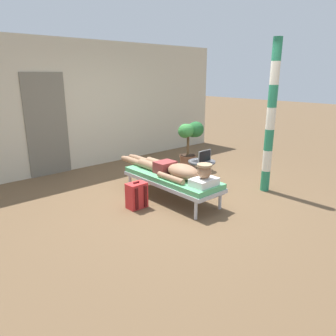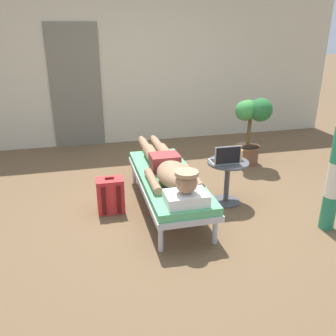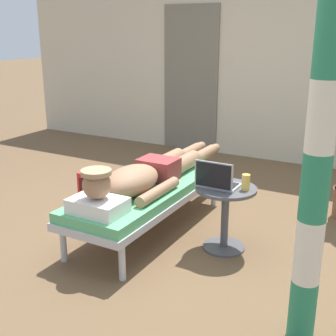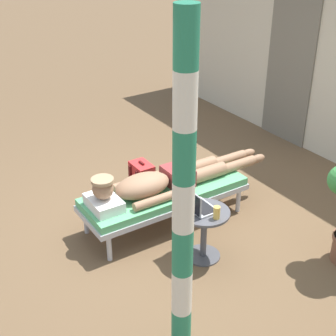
% 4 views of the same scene
% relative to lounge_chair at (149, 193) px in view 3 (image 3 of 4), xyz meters
% --- Properties ---
extents(ground_plane, '(40.00, 40.00, 0.00)m').
position_rel_lounge_chair_xyz_m(ground_plane, '(0.12, 0.06, -0.35)').
color(ground_plane, brown).
extents(house_wall_back, '(7.60, 0.20, 2.70)m').
position_rel_lounge_chair_xyz_m(house_wall_back, '(-0.00, 2.78, 1.00)').
color(house_wall_back, beige).
rests_on(house_wall_back, ground).
extents(house_door_panel, '(0.84, 0.03, 2.04)m').
position_rel_lounge_chair_xyz_m(house_door_panel, '(-0.93, 2.67, 0.67)').
color(house_door_panel, '#6D6759').
rests_on(house_door_panel, ground).
extents(lounge_chair, '(0.64, 1.81, 0.42)m').
position_rel_lounge_chair_xyz_m(lounge_chair, '(0.00, 0.00, 0.00)').
color(lounge_chair, '#B7B7BC').
rests_on(lounge_chair, ground).
extents(person_reclining, '(0.53, 2.17, 0.33)m').
position_rel_lounge_chair_xyz_m(person_reclining, '(0.00, -0.04, 0.17)').
color(person_reclining, white).
rests_on(person_reclining, lounge_chair).
extents(side_table, '(0.48, 0.48, 0.52)m').
position_rel_lounge_chair_xyz_m(side_table, '(0.71, -0.01, 0.01)').
color(side_table, '#4C4C51').
rests_on(side_table, ground).
extents(laptop, '(0.31, 0.24, 0.23)m').
position_rel_lounge_chair_xyz_m(laptop, '(0.65, -0.06, 0.24)').
color(laptop, '#A5A8AD').
rests_on(laptop, side_table).
extents(drink_glass, '(0.06, 0.06, 0.12)m').
position_rel_lounge_chair_xyz_m(drink_glass, '(0.86, 0.01, 0.24)').
color(drink_glass, gold).
rests_on(drink_glass, side_table).
extents(backpack, '(0.30, 0.26, 0.42)m').
position_rel_lounge_chair_xyz_m(backpack, '(-0.65, 0.10, -0.15)').
color(backpack, red).
rests_on(backpack, ground).
extents(porch_post, '(0.15, 0.15, 2.57)m').
position_rel_lounge_chair_xyz_m(porch_post, '(1.51, -0.81, 0.94)').
color(porch_post, '#267F59').
rests_on(porch_post, ground).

